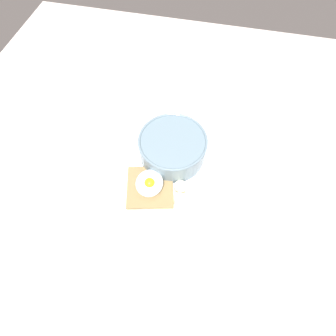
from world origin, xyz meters
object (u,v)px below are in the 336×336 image
object	(u,v)px
poached_egg	(150,183)
knife	(252,141)
oatmeal_bowl	(174,148)
banana_slice_front	(193,194)
banana_slice_back	(197,206)
banana_slice_left	(181,187)
toast_slice	(150,187)
banana_slice_right	(179,199)

from	to	relation	value
poached_egg	knife	distance (cm)	27.92
poached_egg	oatmeal_bowl	bearing A→B (deg)	161.82
poached_egg	banana_slice_front	xyz separation A→B (cm)	(-0.62, 9.23, -2.43)
banana_slice_back	knife	bearing A→B (deg)	153.05
banana_slice_left	banana_slice_back	xyz separation A→B (cm)	(3.52, 4.25, 0.03)
banana_slice_back	knife	distance (cm)	22.69
toast_slice	knife	distance (cm)	27.71
banana_slice_front	banana_slice_left	bearing A→B (deg)	-107.16
toast_slice	knife	bearing A→B (deg)	130.85
oatmeal_bowl	banana_slice_front	size ratio (longest dim) A/B	3.22
oatmeal_bowl	banana_slice_front	world-z (taller)	oatmeal_bowl
oatmeal_bowl	poached_egg	distance (cm)	10.14
poached_egg	banana_slice_front	world-z (taller)	poached_egg
banana_slice_front	banana_slice_back	world-z (taller)	banana_slice_back
toast_slice	banana_slice_left	size ratio (longest dim) A/B	3.66
banana_slice_front	oatmeal_bowl	bearing A→B (deg)	-146.03
oatmeal_bowl	banana_slice_left	bearing A→B (deg)	21.68
banana_slice_front	banana_slice_back	xyz separation A→B (cm)	(2.65, 1.41, 0.26)
oatmeal_bowl	banana_slice_back	xyz separation A→B (cm)	(11.65, 7.48, -2.31)
oatmeal_bowl	banana_slice_left	distance (cm)	9.06
banana_slice_right	knife	size ratio (longest dim) A/B	0.35
poached_egg	banana_slice_left	size ratio (longest dim) A/B	1.92
banana_slice_back	poached_egg	bearing A→B (deg)	-100.76
banana_slice_back	banana_slice_right	size ratio (longest dim) A/B	0.99
toast_slice	banana_slice_right	size ratio (longest dim) A/B	3.27
poached_egg	banana_slice_back	xyz separation A→B (cm)	(2.02, 10.65, -2.17)
banana_slice_left	poached_egg	bearing A→B (deg)	-76.81
banana_slice_right	poached_egg	bearing A→B (deg)	-101.68
banana_slice_front	knife	bearing A→B (deg)	146.35
toast_slice	banana_slice_front	distance (cm)	9.28
oatmeal_bowl	toast_slice	distance (cm)	10.36
poached_egg	banana_slice_left	world-z (taller)	poached_egg
banana_slice_left	banana_slice_back	world-z (taller)	same
knife	oatmeal_bowl	bearing A→B (deg)	-64.31
banana_slice_front	knife	size ratio (longest dim) A/B	0.45
oatmeal_bowl	toast_slice	size ratio (longest dim) A/B	1.27
banana_slice_right	knife	world-z (taller)	banana_slice_right
poached_egg	banana_slice_right	distance (cm)	7.15
banana_slice_front	banana_slice_left	distance (cm)	2.98
banana_slice_left	banana_slice_right	size ratio (longest dim) A/B	0.90
knife	toast_slice	bearing A→B (deg)	-49.15
knife	banana_slice_back	bearing A→B (deg)	-26.95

